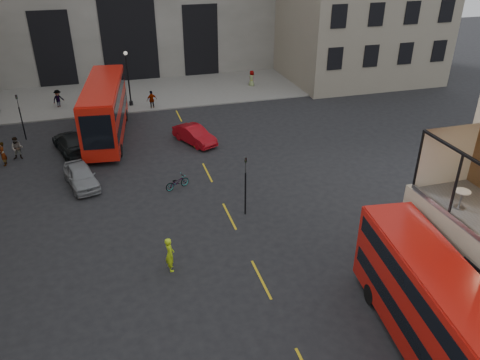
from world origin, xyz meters
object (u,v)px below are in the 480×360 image
object	(u,v)px
cyclist	(170,254)
traffic_light_far	(20,112)
pedestrian_b	(58,99)
pedestrian_e	(3,154)
bus_far	(105,107)
bus_near	(439,313)
cafe_table_far	(462,197)
street_lamp_b	(129,82)
pedestrian_d	(252,79)
traffic_light_near	(245,179)
pedestrian_a	(17,148)
bicycle	(177,182)
car_a	(81,176)
car_c	(73,143)
pedestrian_c	(152,100)
car_b	(195,135)

from	to	relation	value
cyclist	traffic_light_far	bearing A→B (deg)	20.29
pedestrian_b	pedestrian_e	size ratio (longest dim) A/B	1.00
traffic_light_far	bus_far	world-z (taller)	bus_far
traffic_light_far	bus_near	size ratio (longest dim) A/B	0.36
pedestrian_b	cafe_table_far	size ratio (longest dim) A/B	2.20
street_lamp_b	pedestrian_d	world-z (taller)	street_lamp_b
traffic_light_near	pedestrian_a	size ratio (longest dim) A/B	2.17
bicycle	cyclist	distance (m)	8.50
bicycle	pedestrian_b	size ratio (longest dim) A/B	0.97
pedestrian_a	cafe_table_far	size ratio (longest dim) A/B	2.13
traffic_light_near	traffic_light_far	world-z (taller)	same
pedestrian_b	traffic_light_near	bearing A→B (deg)	-102.92
pedestrian_b	street_lamp_b	bearing A→B (deg)	-51.28
traffic_light_far	cafe_table_far	bearing A→B (deg)	-50.22
street_lamp_b	bicycle	bearing A→B (deg)	-84.87
car_a	pedestrian_e	bearing A→B (deg)	124.26
car_c	cyclist	distance (m)	17.07
bus_near	cyclist	size ratio (longest dim) A/B	5.65
traffic_light_far	bicycle	distance (m)	15.88
pedestrian_e	bus_near	bearing A→B (deg)	35.13
traffic_light_near	pedestrian_d	bearing A→B (deg)	71.66
car_a	traffic_light_near	bearing A→B (deg)	-48.59
cyclist	pedestrian_c	xyz separation A→B (m)	(2.03, 24.66, -0.05)
car_c	cyclist	xyz separation A→B (m)	(5.02, -16.31, 0.16)
traffic_light_far	cafe_table_far	xyz separation A→B (m)	(20.88, -25.07, 2.72)
pedestrian_e	pedestrian_b	bearing A→B (deg)	161.59
street_lamp_b	bus_far	bearing A→B (deg)	-108.26
traffic_light_far	car_c	bearing A→B (deg)	-43.69
cyclist	pedestrian_c	world-z (taller)	cyclist
street_lamp_b	bicycle	world-z (taller)	street_lamp_b
traffic_light_far	cyclist	distance (m)	21.91
pedestrian_b	pedestrian_d	world-z (taller)	pedestrian_b
pedestrian_e	cyclist	bearing A→B (deg)	29.25
bus_far	car_c	xyz separation A→B (m)	(-2.72, -2.31, -1.81)
pedestrian_c	cafe_table_far	size ratio (longest dim) A/B	2.16
traffic_light_near	car_a	bearing A→B (deg)	145.61
bus_near	pedestrian_c	distance (m)	33.82
traffic_light_near	cyclist	size ratio (longest dim) A/B	2.02
car_a	pedestrian_d	distance (m)	25.64
traffic_light_far	street_lamp_b	bearing A→B (deg)	33.69
street_lamp_b	pedestrian_b	size ratio (longest dim) A/B	2.94
pedestrian_a	pedestrian_c	xyz separation A→B (m)	(10.97, 8.50, 0.01)
pedestrian_e	pedestrian_a	bearing A→B (deg)	131.13
traffic_light_far	cyclist	world-z (taller)	traffic_light_far
pedestrian_c	pedestrian_e	size ratio (longest dim) A/B	0.99
car_c	pedestrian_a	bearing A→B (deg)	-14.21
car_b	pedestrian_e	distance (m)	14.13
car_c	pedestrian_b	bearing A→B (deg)	-98.41
traffic_light_near	cafe_table_far	bearing A→B (deg)	-52.83
traffic_light_near	bus_near	distance (m)	12.98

